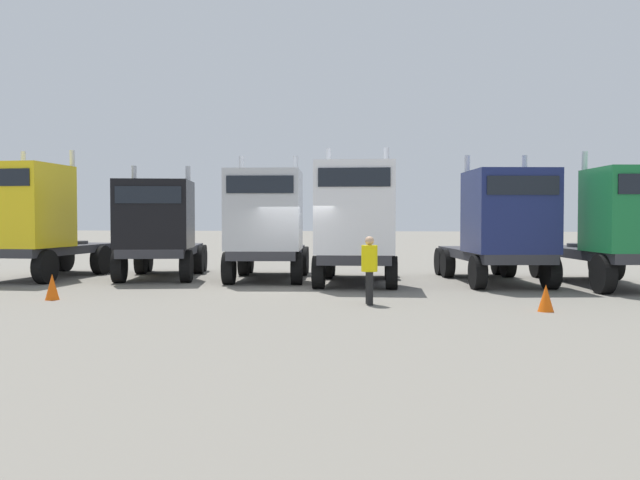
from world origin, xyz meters
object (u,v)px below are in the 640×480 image
object	(u,v)px
semi_truck_white	(356,223)
traffic_cone_near	(546,298)
semi_truck_yellow	(34,220)
traffic_cone_mid	(52,287)
semi_truck_black	(159,228)
visitor_in_hivis	(369,265)
semi_truck_green	(622,228)
semi_truck_silver	(266,224)
semi_truck_navy	(502,226)

from	to	relation	value
semi_truck_white	traffic_cone_near	xyz separation A→B (m)	(4.83, -5.15, -1.69)
semi_truck_yellow	traffic_cone_mid	size ratio (longest dim) A/B	8.98
semi_truck_yellow	semi_truck_black	distance (m)	4.25
semi_truck_white	visitor_in_hivis	world-z (taller)	semi_truck_white
traffic_cone_near	semi_truck_black	bearing A→B (deg)	152.39
visitor_in_hivis	traffic_cone_mid	distance (m)	8.28
semi_truck_black	semi_truck_green	xyz separation A→B (m)	(15.01, -0.90, 0.06)
semi_truck_white	visitor_in_hivis	size ratio (longest dim) A/B	3.47
semi_truck_silver	visitor_in_hivis	size ratio (longest dim) A/B	3.54
semi_truck_black	semi_truck_white	xyz separation A→B (m)	(7.03, -1.05, 0.21)
semi_truck_yellow	semi_truck_navy	xyz separation A→B (m)	(15.76, 0.63, -0.20)
traffic_cone_near	traffic_cone_mid	xyz separation A→B (m)	(-12.31, 0.29, 0.03)
semi_truck_yellow	semi_truck_navy	bearing A→B (deg)	92.52
semi_truck_yellow	visitor_in_hivis	size ratio (longest dim) A/B	3.64
semi_truck_black	visitor_in_hivis	size ratio (longest dim) A/B	3.74
semi_truck_black	traffic_cone_mid	distance (m)	6.11
semi_truck_black	semi_truck_green	world-z (taller)	semi_truck_green
semi_truck_yellow	semi_truck_silver	size ratio (longest dim) A/B	1.03
semi_truck_yellow	semi_truck_green	distance (m)	19.16
semi_truck_black	semi_truck_white	bearing A→B (deg)	68.63
semi_truck_silver	traffic_cone_mid	xyz separation A→B (m)	(-4.34, -5.79, -1.60)
semi_truck_white	semi_truck_navy	xyz separation A→B (m)	(4.59, 0.80, -0.12)
visitor_in_hivis	traffic_cone_near	size ratio (longest dim) A/B	2.72
traffic_cone_near	semi_truck_silver	bearing A→B (deg)	142.68
semi_truck_silver	visitor_in_hivis	xyz separation A→B (m)	(3.91, -5.46, -0.97)
traffic_cone_mid	semi_truck_white	bearing A→B (deg)	33.01
semi_truck_silver	semi_truck_green	xyz separation A→B (m)	(11.13, -0.78, -0.09)
semi_truck_silver	semi_truck_white	world-z (taller)	semi_truck_white
semi_truck_navy	traffic_cone_near	bearing A→B (deg)	-7.90
semi_truck_silver	traffic_cone_mid	distance (m)	7.41
semi_truck_white	semi_truck_silver	bearing A→B (deg)	-109.87
traffic_cone_near	semi_truck_yellow	bearing A→B (deg)	161.62
semi_truck_yellow	semi_truck_black	world-z (taller)	semi_truck_yellow
semi_truck_green	visitor_in_hivis	bearing A→B (deg)	-66.67
semi_truck_green	visitor_in_hivis	distance (m)	8.65
semi_truck_navy	traffic_cone_near	xyz separation A→B (m)	(0.24, -5.94, -1.57)
semi_truck_white	semi_truck_yellow	bearing A→B (deg)	-94.27
traffic_cone_mid	visitor_in_hivis	bearing A→B (deg)	2.29
semi_truck_navy	semi_truck_white	bearing A→B (deg)	-90.40
semi_truck_navy	visitor_in_hivis	size ratio (longest dim) A/B	3.99
semi_truck_white	semi_truck_navy	size ratio (longest dim) A/B	0.87
semi_truck_yellow	traffic_cone_near	world-z (taller)	semi_truck_yellow
semi_truck_black	visitor_in_hivis	distance (m)	9.62
semi_truck_white	traffic_cone_mid	distance (m)	9.08
semi_truck_black	semi_truck_yellow	bearing A→B (deg)	-90.82
semi_truck_green	traffic_cone_near	size ratio (longest dim) A/B	10.89
semi_truck_white	visitor_in_hivis	distance (m)	4.71
traffic_cone_mid	semi_truck_black	bearing A→B (deg)	85.58
semi_truck_navy	visitor_in_hivis	bearing A→B (deg)	-45.90
semi_truck_yellow	visitor_in_hivis	distance (m)	12.88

